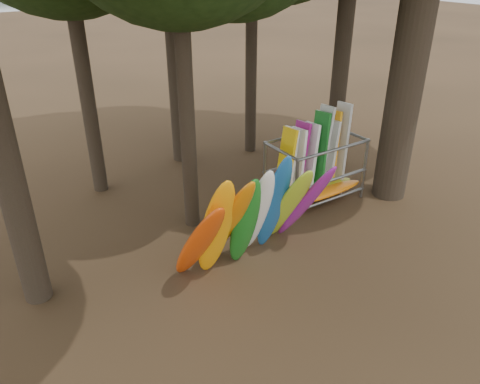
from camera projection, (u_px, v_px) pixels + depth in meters
ground at (294, 257)px, 11.83m from camera, size 120.00×120.00×0.00m
kayak_row at (249, 219)px, 10.91m from camera, size 3.97×2.22×3.05m
storage_rack at (314, 171)px, 14.21m from camera, size 2.94×1.51×2.86m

